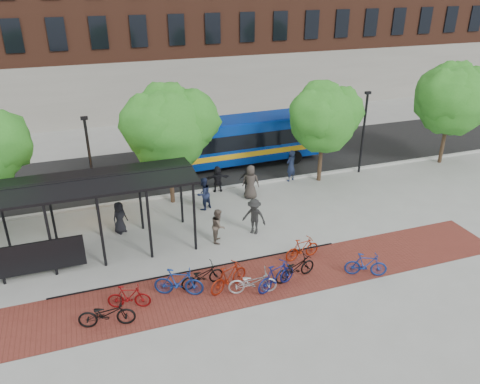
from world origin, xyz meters
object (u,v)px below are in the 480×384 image
object	(u,v)px
lamp_post_right	(364,130)
bike_3	(179,282)
bus_shelter	(67,194)
bike_8	(295,268)
bike_5	(229,277)
pedestrian_8	(218,225)
pedestrian_0	(120,217)
pedestrian_6	(251,182)
bus	(236,139)
tree_b	(169,123)
pedestrian_7	(291,166)
bike_0	(107,314)
tree_c	(325,115)
bike_11	(366,265)
pedestrian_5	(218,179)
lamp_post_left	(91,162)
pedestrian_4	(247,181)
tree_d	(453,95)
pedestrian_2	(203,194)
pedestrian_9	(254,217)
bike_9	(302,248)
bike_1	(129,297)
bike_7	(276,276)
bike_4	(202,276)
bike_6	(253,282)

from	to	relation	value
lamp_post_right	bike_3	distance (m)	16.04
bus_shelter	bike_8	xyz separation A→B (m)	(8.42, -4.91, -2.48)
lamp_post_right	bike_5	bearing A→B (deg)	-142.71
bus_shelter	pedestrian_8	size ratio (longest dim) A/B	6.41
lamp_post_right	bike_8	size ratio (longest dim) A/B	2.62
pedestrian_0	pedestrian_6	world-z (taller)	pedestrian_6
bike_3	bus	bearing A→B (deg)	-4.89
tree_b	pedestrian_7	bearing A→B (deg)	3.56
pedestrian_6	pedestrian_7	size ratio (longest dim) A/B	1.00
pedestrian_0	bike_0	bearing A→B (deg)	-133.50
tree_c	pedestrian_6	xyz separation A→B (m)	(-4.87, -1.01, -3.08)
bike_11	pedestrian_5	xyz separation A→B (m)	(-3.42, 9.95, 0.24)
bike_8	tree_c	bearing A→B (deg)	-46.09
lamp_post_left	bike_0	bearing A→B (deg)	-91.47
bike_11	pedestrian_4	xyz separation A→B (m)	(-1.94, 9.05, 0.28)
lamp_post_left	pedestrian_0	bearing A→B (deg)	-70.99
tree_d	pedestrian_2	size ratio (longest dim) A/B	3.65
bus_shelter	pedestrian_0	world-z (taller)	bus_shelter
bike_8	pedestrian_9	world-z (taller)	pedestrian_9
lamp_post_right	pedestrian_0	size ratio (longest dim) A/B	3.20
bike_5	bike_9	distance (m)	3.87
tree_c	bike_1	xyz separation A→B (m)	(-12.46, -8.37, -3.56)
lamp_post_right	bike_11	distance (m)	11.58
lamp_post_left	pedestrian_4	xyz separation A→B (m)	(8.22, -0.70, -1.94)
bike_9	tree_d	bearing A→B (deg)	-68.99
bus_shelter	pedestrian_9	distance (m)	8.46
pedestrian_7	pedestrian_5	bearing A→B (deg)	-24.11
bike_8	bike_7	bearing A→B (deg)	97.01
pedestrian_2	pedestrian_5	xyz separation A→B (m)	(1.34, 1.90, -0.13)
bike_4	bike_7	world-z (taller)	bike_7
lamp_post_left	bike_4	distance (m)	9.24
tree_c	bike_11	size ratio (longest dim) A/B	3.40
tree_d	bike_6	size ratio (longest dim) A/B	3.40
bike_0	pedestrian_4	xyz separation A→B (m)	(8.46, 8.68, 0.28)
bus_shelter	bike_6	distance (m)	8.67
bus	bike_5	xyz separation A→B (m)	(-4.55, -12.50, -1.21)
bike_11	pedestrian_8	distance (m)	6.81
lamp_post_left	pedestrian_7	size ratio (longest dim) A/B	2.63
tree_b	bike_1	bearing A→B (deg)	-112.49
tree_c	pedestrian_6	world-z (taller)	tree_c
tree_c	pedestrian_5	size ratio (longest dim) A/B	3.86
bike_6	pedestrian_2	size ratio (longest dim) A/B	1.07
tree_c	lamp_post_left	xyz separation A→B (m)	(-13.09, 0.25, -1.31)
lamp_post_left	pedestrian_8	world-z (taller)	lamp_post_left
bike_5	bike_1	bearing A→B (deg)	63.09
tree_b	bike_5	bearing A→B (deg)	-87.22
tree_d	bike_7	xyz separation A→B (m)	(-15.79, -9.08, -3.89)
bike_0	pedestrian_7	xyz separation A→B (m)	(11.57, 9.57, 0.45)
bike_5	pedestrian_5	distance (m)	9.23
bus	bike_9	bearing A→B (deg)	-95.75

